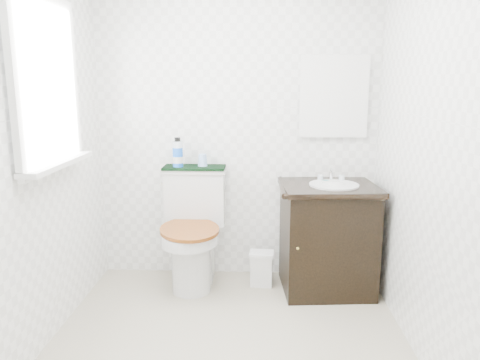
# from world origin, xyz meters

# --- Properties ---
(floor) EXTENTS (2.40, 2.40, 0.00)m
(floor) POSITION_xyz_m (0.00, 0.00, 0.00)
(floor) COLOR #ABA08A
(floor) RESTS_ON ground
(wall_back) EXTENTS (2.40, 0.00, 2.40)m
(wall_back) POSITION_xyz_m (0.00, 1.20, 1.20)
(wall_back) COLOR white
(wall_back) RESTS_ON ground
(wall_front) EXTENTS (2.40, 0.00, 2.40)m
(wall_front) POSITION_xyz_m (0.00, -1.20, 1.20)
(wall_front) COLOR white
(wall_front) RESTS_ON ground
(wall_left) EXTENTS (0.00, 2.40, 2.40)m
(wall_left) POSITION_xyz_m (-1.10, 0.00, 1.20)
(wall_left) COLOR white
(wall_left) RESTS_ON ground
(wall_right) EXTENTS (0.00, 2.40, 2.40)m
(wall_right) POSITION_xyz_m (1.10, 0.00, 1.20)
(wall_right) COLOR white
(wall_right) RESTS_ON ground
(window) EXTENTS (0.02, 0.70, 0.90)m
(window) POSITION_xyz_m (-1.07, 0.25, 1.55)
(window) COLOR white
(window) RESTS_ON wall_left
(mirror) EXTENTS (0.50, 0.02, 0.60)m
(mirror) POSITION_xyz_m (0.74, 1.18, 1.45)
(mirror) COLOR silver
(mirror) RESTS_ON wall_back
(toilet) EXTENTS (0.52, 0.69, 0.90)m
(toilet) POSITION_xyz_m (-0.33, 0.96, 0.39)
(toilet) COLOR silver
(toilet) RESTS_ON floor
(vanity) EXTENTS (0.74, 0.64, 0.92)m
(vanity) POSITION_xyz_m (0.70, 0.90, 0.43)
(vanity) COLOR black
(vanity) RESTS_ON floor
(trash_bin) EXTENTS (0.19, 0.16, 0.27)m
(trash_bin) POSITION_xyz_m (0.20, 0.95, 0.14)
(trash_bin) COLOR white
(trash_bin) RESTS_ON floor
(towel) EXTENTS (0.48, 0.22, 0.02)m
(towel) POSITION_xyz_m (-0.33, 1.09, 0.91)
(towel) COLOR black
(towel) RESTS_ON toilet
(mouthwash_bottle) EXTENTS (0.08, 0.08, 0.23)m
(mouthwash_bottle) POSITION_xyz_m (-0.45, 1.07, 1.02)
(mouthwash_bottle) COLOR blue
(mouthwash_bottle) RESTS_ON towel
(cup) EXTENTS (0.08, 0.08, 0.09)m
(cup) POSITION_xyz_m (-0.26, 1.11, 0.96)
(cup) COLOR #88ABDF
(cup) RESTS_ON towel
(soap_bar) EXTENTS (0.06, 0.04, 0.02)m
(soap_bar) POSITION_xyz_m (0.68, 1.00, 0.83)
(soap_bar) COLOR #187474
(soap_bar) RESTS_ON vanity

